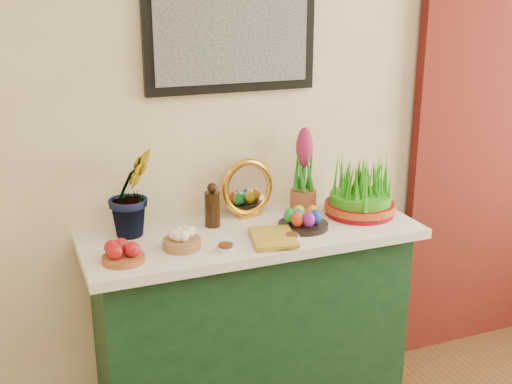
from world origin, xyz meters
The scene contains 13 objects.
sideboard centered at (-0.12, 2.00, 0.42)m, with size 1.30×0.45×0.85m, color #163E1D.
tablecloth centered at (-0.12, 2.00, 0.87)m, with size 1.40×0.55×0.04m, color silver.
hyacinth_green centered at (-0.58, 2.13, 1.13)m, with size 0.24×0.20×0.48m, color #217C1B.
apple_bowl centered at (-0.67, 1.88, 0.92)m, with size 0.18×0.18×0.08m.
garlic_basket centered at (-0.44, 1.92, 0.92)m, with size 0.19×0.19×0.08m.
vinegar_cruet centered at (-0.25, 2.11, 0.97)m, with size 0.07×0.07×0.19m.
mirror centered at (-0.07, 2.18, 1.01)m, with size 0.26×0.10×0.26m.
book centered at (-0.17, 1.88, 0.91)m, with size 0.15×0.23×0.03m, color gold.
spice_dish_left centered at (-0.29, 1.83, 0.90)m, with size 0.07×0.07×0.03m.
spice_dish_right centered at (-0.01, 1.84, 0.90)m, with size 0.06×0.06×0.03m.
egg_plate centered at (0.09, 1.94, 0.92)m, with size 0.28×0.28×0.09m.
hyacinth_pink centered at (0.19, 2.14, 1.06)m, with size 0.12×0.12×0.38m.
wheatgrass_sabzeh centered at (0.40, 2.01, 1.00)m, with size 0.31×0.31×0.26m.
Camera 1 is at (-1.02, -0.32, 1.86)m, focal length 45.00 mm.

